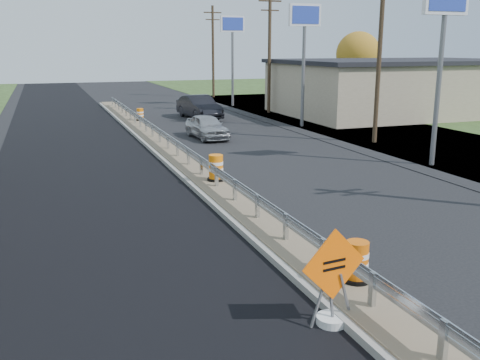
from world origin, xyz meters
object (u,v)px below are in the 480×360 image
object	(u,v)px
caution_sign	(332,301)
car_silver	(207,127)
barrel_median_mid	(216,168)
barrel_shoulder_far	(209,103)
car_dark_mid	(199,107)
barrel_median_near	(357,262)
barrel_median_far	(140,115)

from	to	relation	value
caution_sign	car_silver	xyz separation A→B (m)	(4.04, 21.64, 0.20)
barrel_median_mid	caution_sign	bearing A→B (deg)	-96.00
barrel_shoulder_far	car_dark_mid	xyz separation A→B (m)	(-2.90, -7.08, 0.45)
barrel_median_near	car_silver	size ratio (longest dim) A/B	0.22
caution_sign	car_dark_mid	bearing A→B (deg)	72.25
barrel_median_near	barrel_shoulder_far	size ratio (longest dim) A/B	1.04
barrel_shoulder_far	car_dark_mid	size ratio (longest dim) A/B	0.17
car_silver	car_dark_mid	size ratio (longest dim) A/B	0.78
barrel_median_mid	barrel_median_far	bearing A→B (deg)	89.02
car_silver	car_dark_mid	world-z (taller)	car_dark_mid
caution_sign	barrel_median_far	distance (m)	29.19
barrel_median_near	car_silver	distance (m)	20.72
caution_sign	barrel_median_mid	xyz separation A→B (m)	(1.14, 10.82, 0.21)
barrel_median_far	barrel_median_near	bearing A→B (deg)	-90.45
barrel_median_near	car_dark_mid	distance (m)	29.84
barrel_shoulder_far	barrel_median_near	bearing A→B (deg)	-102.03
car_silver	barrel_shoulder_far	bearing A→B (deg)	68.90
barrel_median_mid	barrel_median_far	distance (m)	18.34
barrel_median_near	car_silver	bearing A→B (deg)	82.21
caution_sign	barrel_shoulder_far	distance (m)	38.71
barrel_median_near	barrel_median_far	xyz separation A→B (m)	(0.22, 28.04, -0.03)
caution_sign	barrel_median_near	size ratio (longest dim) A/B	2.15
caution_sign	barrel_median_near	bearing A→B (deg)	35.78
car_silver	barrel_median_near	bearing A→B (deg)	-101.62
barrel_shoulder_far	car_silver	xyz separation A→B (m)	(-4.98, -16.00, 0.28)
barrel_shoulder_far	barrel_median_mid	bearing A→B (deg)	-106.36
barrel_median_near	car_silver	xyz separation A→B (m)	(2.81, 20.52, 0.03)
barrel_median_near	caution_sign	bearing A→B (deg)	-137.78
barrel_median_near	car_dark_mid	size ratio (longest dim) A/B	0.17
barrel_median_mid	barrel_shoulder_far	world-z (taller)	barrel_median_mid
caution_sign	barrel_median_near	distance (m)	1.67
barrel_median_mid	car_silver	distance (m)	11.20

